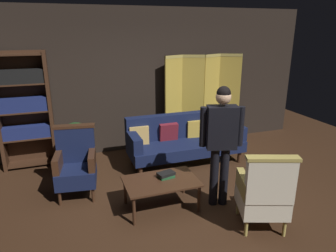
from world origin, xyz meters
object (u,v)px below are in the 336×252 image
Objects in this scene: velvet_couch at (184,138)px; book_black_cloth at (166,174)px; standing_figure at (221,136)px; book_green_cloth at (166,176)px; folding_screen at (202,99)px; potted_plant at (76,144)px; armchair_wing_left at (76,164)px; coffee_table at (161,183)px; bookshelf at (24,108)px; armchair_gilt_accent at (264,193)px.

book_black_cloth is (-0.80, -1.29, 0.02)m from velvet_couch.
standing_figure is 8.27× the size of book_green_cloth.
folding_screen is 2.74m from potted_plant.
velvet_couch is at bearing 16.29° from armchair_wing_left.
velvet_couch reaches higher than coffee_table.
standing_figure is at bearing -42.95° from potted_plant.
coffee_table is (-0.90, -1.36, -0.08)m from velvet_couch.
velvet_couch is at bearing 86.15° from standing_figure.
coffee_table is 1.04m from standing_figure.
book_green_cloth is 0.88× the size of book_black_cloth.
armchair_wing_left is 5.05× the size of book_green_cloth.
potted_plant is (-1.02, 1.52, 0.15)m from coffee_table.
book_black_cloth is (1.11, -1.45, -0.05)m from potted_plant.
bookshelf is at bearing -179.29° from folding_screen.
bookshelf is at bearing 164.75° from velvet_couch.
velvet_couch is at bearing -15.25° from bookshelf.
velvet_couch is 1.25× the size of standing_figure.
folding_screen is at bearing 26.79° from armchair_wing_left.
bookshelf is (-3.41, -0.04, 0.10)m from folding_screen.
potted_plant is 3.88× the size of book_black_cloth.
potted_plant reaches higher than book_green_cloth.
folding_screen is 3.42m from bookshelf.
armchair_wing_left is 0.73m from potted_plant.
armchair_gilt_accent is (1.05, -0.85, 0.12)m from coffee_table.
standing_figure is 7.30× the size of book_black_cloth.
bookshelf is 4.14m from armchair_gilt_accent.
standing_figure reaches higher than book_green_cloth.
folding_screen reaches higher than standing_figure.
bookshelf is at bearing 134.00° from armchair_gilt_accent.
bookshelf is at bearing 133.05° from book_green_cloth.
bookshelf reaches higher than book_black_cloth.
potted_plant is at bearing 86.09° from armchair_wing_left.
potted_plant is at bearing -36.66° from bookshelf.
standing_figure is 0.95m from book_green_cloth.
velvet_couch is 1.52m from book_green_cloth.
armchair_gilt_accent is at bearing -86.21° from velvet_couch.
book_black_cloth is (0.00, 0.00, 0.04)m from book_green_cloth.
coffee_table is 0.96× the size of armchair_gilt_accent.
bookshelf is 2.85m from book_black_cloth.
armchair_gilt_accent is (-0.57, -2.99, -0.50)m from folding_screen.
armchair_wing_left is (-1.97, -0.57, 0.03)m from velvet_couch.
standing_figure is (-0.10, -1.53, 0.57)m from velvet_couch.
potted_plant reaches higher than book_black_cloth.
potted_plant is at bearing 127.56° from book_green_cloth.
book_green_cloth is (1.90, -2.03, -0.65)m from bookshelf.
armchair_gilt_accent reaches higher than potted_plant.
book_green_cloth is at bearing 136.00° from armchair_gilt_accent.
potted_plant is (-1.92, 0.15, 0.07)m from velvet_couch.
standing_figure is at bearing -12.17° from coffee_table.
book_black_cloth is at bearing -46.95° from bookshelf.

